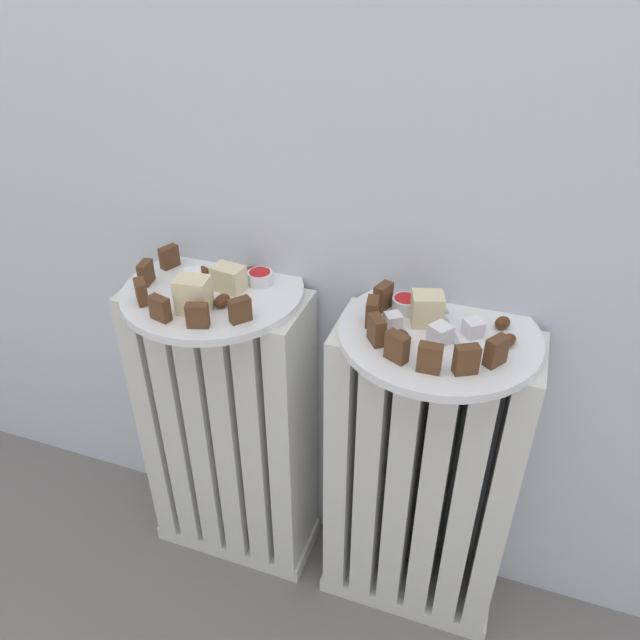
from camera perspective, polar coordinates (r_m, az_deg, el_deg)
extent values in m
cube|color=silver|center=(1.28, -7.53, -18.80)|extent=(0.29, 0.13, 0.03)
cube|color=silver|center=(1.13, -14.18, -8.10)|extent=(0.04, 0.13, 0.52)
cube|color=silver|center=(1.11, -12.02, -8.73)|extent=(0.04, 0.13, 0.52)
cube|color=silver|center=(1.09, -9.76, -9.37)|extent=(0.04, 0.13, 0.52)
cube|color=silver|center=(1.07, -7.42, -10.02)|extent=(0.04, 0.13, 0.52)
cube|color=silver|center=(1.06, -4.98, -10.67)|extent=(0.04, 0.13, 0.52)
cube|color=silver|center=(1.04, -2.47, -11.32)|extent=(0.04, 0.13, 0.52)
cube|color=silver|center=(1.22, 8.16, -22.95)|extent=(0.29, 0.13, 0.03)
cube|color=silver|center=(1.02, 2.53, -12.54)|extent=(0.04, 0.13, 0.52)
cube|color=silver|center=(1.01, 5.25, -13.16)|extent=(0.04, 0.13, 0.52)
cube|color=silver|center=(1.00, 8.03, -13.76)|extent=(0.04, 0.13, 0.52)
cube|color=silver|center=(1.00, 10.84, -14.33)|extent=(0.04, 0.13, 0.52)
cube|color=silver|center=(1.00, 13.68, -14.88)|extent=(0.04, 0.13, 0.52)
cube|color=silver|center=(1.00, 16.54, -15.39)|extent=(0.04, 0.13, 0.52)
cylinder|color=white|center=(0.92, -9.97, 2.64)|extent=(0.27, 0.27, 0.01)
cylinder|color=white|center=(0.83, 11.09, -1.32)|extent=(0.27, 0.27, 0.01)
cube|color=#56351E|center=(0.98, -13.95, 5.76)|extent=(0.02, 0.03, 0.03)
cube|color=#56351E|center=(0.95, -16.01, 4.28)|extent=(0.02, 0.03, 0.03)
cube|color=#56351E|center=(0.90, -16.41, 2.54)|extent=(0.03, 0.03, 0.03)
cube|color=#56351E|center=(0.85, -14.78, 1.06)|extent=(0.03, 0.02, 0.03)
cube|color=#56351E|center=(0.83, -11.41, 0.41)|extent=(0.03, 0.02, 0.03)
cube|color=#56351E|center=(0.83, -7.50, 0.93)|extent=(0.03, 0.03, 0.03)
cube|color=beige|center=(0.90, -8.55, 3.89)|extent=(0.05, 0.04, 0.04)
cube|color=beige|center=(0.85, -11.77, 2.30)|extent=(0.05, 0.04, 0.05)
cube|color=white|center=(0.94, -9.53, 4.45)|extent=(0.02, 0.02, 0.02)
cube|color=white|center=(0.93, -11.77, 3.92)|extent=(0.03, 0.03, 0.02)
ellipsoid|color=#4C2814|center=(0.91, -12.14, 2.80)|extent=(0.03, 0.03, 0.02)
ellipsoid|color=#4C2814|center=(0.94, -6.60, 4.58)|extent=(0.03, 0.03, 0.01)
ellipsoid|color=#4C2814|center=(0.87, -9.16, 1.80)|extent=(0.02, 0.03, 0.02)
ellipsoid|color=#4C2814|center=(0.95, -10.84, 4.49)|extent=(0.03, 0.03, 0.02)
cylinder|color=white|center=(0.92, -5.64, 3.96)|extent=(0.04, 0.04, 0.02)
cylinder|color=red|center=(0.92, -5.66, 4.25)|extent=(0.03, 0.03, 0.01)
cube|color=#56351E|center=(0.85, 5.93, 2.19)|extent=(0.02, 0.03, 0.04)
cube|color=#56351E|center=(0.82, 4.91, 0.77)|extent=(0.02, 0.03, 0.04)
cube|color=#56351E|center=(0.78, 5.32, -0.93)|extent=(0.03, 0.03, 0.04)
cube|color=#56351E|center=(0.75, 7.22, -2.52)|extent=(0.03, 0.03, 0.04)
cube|color=#56351E|center=(0.74, 10.25, -3.53)|extent=(0.03, 0.02, 0.04)
cube|color=#56351E|center=(0.75, 13.56, -3.64)|extent=(0.03, 0.03, 0.04)
cube|color=#56351E|center=(0.77, 16.19, -2.82)|extent=(0.03, 0.03, 0.04)
cube|color=beige|center=(0.83, 10.01, 1.04)|extent=(0.05, 0.05, 0.04)
cube|color=white|center=(0.82, 14.17, -0.74)|extent=(0.03, 0.03, 0.02)
cube|color=white|center=(0.80, 11.21, -1.28)|extent=(0.03, 0.03, 0.02)
cube|color=white|center=(0.82, 6.85, -0.08)|extent=(0.03, 0.03, 0.02)
ellipsoid|color=#4C2814|center=(0.81, 17.18, -1.83)|extent=(0.03, 0.03, 0.01)
ellipsoid|color=#4C2814|center=(0.79, 7.76, -1.62)|extent=(0.03, 0.03, 0.02)
ellipsoid|color=#4C2814|center=(0.85, 16.73, -0.25)|extent=(0.03, 0.03, 0.02)
cylinder|color=white|center=(0.85, 7.99, 1.44)|extent=(0.04, 0.04, 0.02)
cylinder|color=red|center=(0.85, 8.02, 1.76)|extent=(0.03, 0.03, 0.01)
cube|color=#B7B7BC|center=(0.82, 12.21, -1.15)|extent=(0.04, 0.07, 0.00)
cube|color=#B7B7BC|center=(0.87, 11.15, 1.02)|extent=(0.03, 0.03, 0.00)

